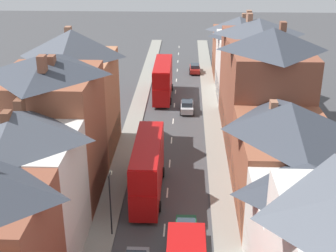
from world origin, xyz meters
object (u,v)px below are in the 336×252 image
object	(u,v)px
double_decker_bus_far_approaching	(148,167)
double_decker_bus_mid_street	(163,79)
car_near_blue	(195,68)
car_mid_black	(187,106)
car_near_silver	(186,233)
car_parked_left_b	(161,62)
street_lamp	(110,200)

from	to	relation	value
double_decker_bus_far_approaching	double_decker_bus_mid_street	bearing A→B (deg)	90.00
car_near_blue	car_mid_black	bearing A→B (deg)	-93.90
car_near_silver	car_parked_left_b	xyz separation A→B (m)	(-4.90, 51.85, -0.02)
double_decker_bus_mid_street	car_near_silver	world-z (taller)	double_decker_bus_mid_street
double_decker_bus_mid_street	street_lamp	size ratio (longest dim) A/B	1.96
car_near_blue	car_parked_left_b	distance (m)	7.35
double_decker_bus_mid_street	street_lamp	bearing A→B (deg)	-94.10
street_lamp	car_near_silver	bearing A→B (deg)	-6.86
car_parked_left_b	car_near_blue	bearing A→B (deg)	-32.47
car_near_blue	double_decker_bus_far_approaching	bearing A→B (deg)	-96.89
double_decker_bus_far_approaching	car_near_silver	size ratio (longest dim) A/B	2.47
double_decker_bus_mid_street	car_near_silver	distance (m)	35.04
car_near_blue	street_lamp	bearing A→B (deg)	-98.86
car_near_blue	street_lamp	distance (m)	47.80
car_near_blue	car_near_silver	world-z (taller)	car_near_silver
car_near_silver	street_lamp	distance (m)	6.56
car_near_silver	car_mid_black	world-z (taller)	car_mid_black
car_near_silver	car_mid_black	xyz separation A→B (m)	(-0.00, 28.81, 0.02)
street_lamp	double_decker_bus_mid_street	bearing A→B (deg)	85.90
double_decker_bus_mid_street	car_near_silver	size ratio (longest dim) A/B	2.47
double_decker_bus_far_approaching	car_near_blue	world-z (taller)	double_decker_bus_far_approaching
car_near_blue	car_mid_black	world-z (taller)	car_mid_black
double_decker_bus_far_approaching	street_lamp	world-z (taller)	street_lamp
car_near_silver	car_mid_black	distance (m)	28.81
double_decker_bus_mid_street	car_near_blue	distance (m)	14.13
double_decker_bus_mid_street	car_near_silver	bearing A→B (deg)	-84.08
car_near_silver	car_parked_left_b	distance (m)	52.08
double_decker_bus_mid_street	street_lamp	world-z (taller)	street_lamp
car_near_blue	car_near_silver	bearing A→B (deg)	-91.55
car_near_silver	double_decker_bus_far_approaching	bearing A→B (deg)	116.45
car_near_blue	car_mid_black	size ratio (longest dim) A/B	1.07
double_decker_bus_mid_street	car_parked_left_b	xyz separation A→B (m)	(-1.29, 17.05, -2.01)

